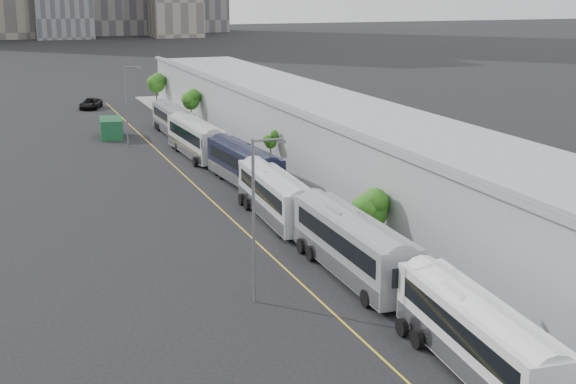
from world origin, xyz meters
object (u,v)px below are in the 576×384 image
bus_4 (275,199)px  bus_6 (196,141)px  shipping_container (111,128)px  suv (91,104)px  street_lamp_near (256,211)px  bus_3 (352,250)px  bus_2 (476,342)px  bus_5 (244,169)px  street_lamp_far (128,101)px  bus_7 (173,122)px

bus_4 → bus_6: bearing=92.5°
shipping_container → suv: shipping_container is taller
bus_6 → shipping_container: (-7.02, 14.83, -0.51)m
street_lamp_near → bus_3: bearing=16.0°
bus_2 → suv: size_ratio=2.32×
bus_5 → street_lamp_far: 23.55m
suv → bus_4: bearing=-64.2°
bus_7 → street_lamp_near: bearing=-98.3°
street_lamp_far → shipping_container: (-1.04, 7.19, -4.19)m
bus_6 → street_lamp_far: size_ratio=1.48×
bus_2 → bus_3: 14.23m
street_lamp_far → shipping_container: bearing=98.3°
bus_2 → bus_7: bearing=94.5°
bus_4 → street_lamp_far: 34.38m
bus_4 → bus_6: size_ratio=0.96×
shipping_container → street_lamp_far: bearing=-75.6°
bus_2 → bus_6: (-0.15, 54.20, 0.09)m
bus_5 → suv: 55.42m
bus_2 → bus_7: 68.43m
bus_4 → suv: size_ratio=2.34×
bus_4 → bus_7: size_ratio=1.05×
bus_2 → bus_7: (0.49, 68.42, -0.04)m
street_lamp_near → bus_7: bearing=82.4°
bus_4 → bus_3: bearing=-86.4°
street_lamp_near → suv: (0.45, 82.35, -4.78)m
bus_6 → shipping_container: 16.41m
bus_7 → shipping_container: size_ratio=2.38×
bus_3 → bus_6: bus_3 is taller
street_lamp_far → shipping_container: size_ratio=1.76×
suv → bus_2: bearing=-65.7°
bus_5 → street_lamp_near: (-7.78, -27.42, 3.93)m
bus_2 → bus_4: bearing=95.3°
bus_6 → bus_7: 14.24m
street_lamp_near → bus_6: bearing=80.8°
bus_7 → suv: bearing=104.3°
bus_3 → suv: (-6.60, 80.33, -0.94)m
bus_3 → bus_7: 54.19m
bus_3 → shipping_container: bus_3 is taller
bus_3 → bus_4: (-0.24, 13.95, -0.10)m
shipping_container → suv: (0.63, 25.54, -0.39)m
bus_6 → street_lamp_far: 10.37m
shipping_container → street_lamp_near: bearing=-83.7°
bus_5 → suv: bearing=94.0°
bus_5 → bus_4: bearing=-98.5°
bus_4 → bus_5: (0.98, 11.46, 0.01)m
bus_4 → bus_6: bus_6 is taller
bus_5 → street_lamp_near: street_lamp_near is taller
bus_3 → shipping_container: size_ratio=2.64×
bus_6 → shipping_container: size_ratio=2.60×
bus_6 → shipping_container: bearing=113.2°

